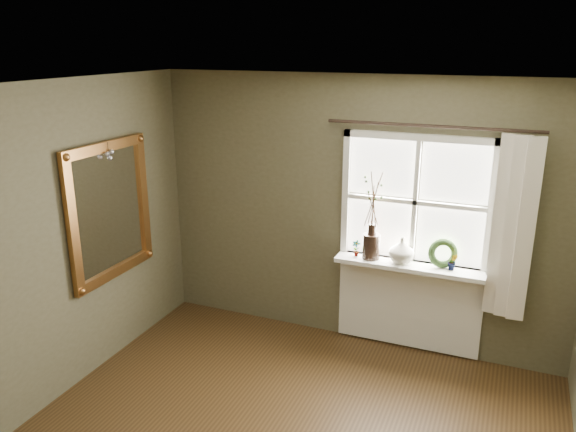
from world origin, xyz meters
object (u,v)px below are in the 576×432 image
Objects in this scene: wreath at (443,256)px; gilt_mirror at (110,210)px; cream_vase at (402,250)px; dark_jug at (371,246)px.

gilt_mirror is at bearing -178.84° from wreath.
wreath is at bearing 6.29° from cream_vase.
wreath is 0.22× the size of gilt_mirror.
gilt_mirror is at bearing -155.01° from dark_jug.
dark_jug is 0.28m from cream_vase.
dark_jug is 0.88× the size of wreath.
cream_vase is at bearing 167.01° from wreath.
cream_vase is 2.66m from gilt_mirror.
cream_vase reaches higher than dark_jug.
gilt_mirror is (-2.44, -1.00, 0.38)m from cream_vase.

